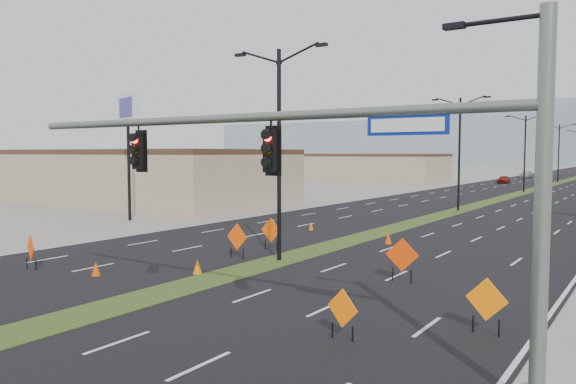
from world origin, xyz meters
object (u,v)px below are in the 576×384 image
Objects in this scene: streetlight_1 at (459,150)px; pole_sign_west at (128,117)px; cone_2 at (388,238)px; cone_3 at (311,226)px; construction_sign_1 at (237,238)px; car_far at (526,174)px; car_left at (504,179)px; construction_sign_5 at (486,301)px; construction_sign_3 at (402,256)px; cone_0 at (96,269)px; streetlight_2 at (525,151)px; construction_sign_4 at (343,310)px; signal_mast at (334,169)px; cone_1 at (197,267)px; construction_sign_2 at (271,231)px; streetlight_3 at (559,151)px; construction_sign_0 at (31,249)px; streetlight_0 at (279,148)px.

streetlight_1 is 1.04× the size of pole_sign_west.
cone_2 is 1.17× the size of cone_3.
car_far is at bearing 98.84° from construction_sign_1.
car_left is 85.31m from construction_sign_5.
car_far is 104.73m from construction_sign_1.
car_far is at bearing 87.53° from construction_sign_3.
pole_sign_west reaches higher than cone_0.
cone_0 is (-4.49, -63.01, -5.11)m from streetlight_2.
streetlight_2 is at bearing 110.60° from construction_sign_4.
streetlight_1 is 15.40× the size of cone_2.
construction_sign_3 is 12.68m from cone_0.
cone_1 is (-9.78, 5.66, -4.46)m from signal_mast.
construction_sign_1 is at bearing -86.03° from construction_sign_2.
streetlight_3 is 15.25× the size of cone_1.
construction_sign_4 is 0.15× the size of pole_sign_west.
signal_mast is 9.16× the size of construction_sign_3.
construction_sign_4 is 2.30× the size of cone_0.
construction_sign_0 is (-7.95, -63.78, -4.49)m from streetlight_2.
car_far is at bearing 94.91° from streetlight_0.
construction_sign_4 is at bearing -76.90° from car_far.
construction_sign_0 reaches higher than construction_sign_4.
construction_sign_1 is (6.89, -104.51, 0.36)m from car_far.
cone_1 is 1.01× the size of cone_2.
construction_sign_3 reaches higher than construction_sign_0.
streetlight_1 reaches higher than construction_sign_0.
signal_mast is 89.12m from car_left.
streetlight_0 is at bearing -66.55° from cone_3.
cone_3 is (-4.32, -74.04, -5.14)m from streetlight_3.
streetlight_3 is at bearing 93.70° from construction_sign_1.
car_far is at bearing 98.38° from construction_sign_2.
cone_0 is at bearing -88.89° from car_left.
car_far is 110.92m from cone_0.
car_left is 78.44m from construction_sign_1.
streetlight_1 reaches higher than cone_0.
construction_sign_4 is at bearing -90.69° from construction_sign_3.
streetlight_2 is 52.61m from pole_sign_west.
streetlight_0 is 6.95× the size of construction_sign_4.
construction_sign_3 reaches higher than cone_1.
construction_sign_5 is at bearing 53.62° from construction_sign_4.
streetlight_2 is 1.04× the size of pole_sign_west.
cone_1 is 22.15m from pole_sign_west.
streetlight_3 is at bearing 104.94° from construction_sign_5.
streetlight_0 is 84.00m from streetlight_3.
cone_1 is 0.07× the size of pole_sign_west.
streetlight_2 is 64.43m from construction_sign_0.
construction_sign_4 is at bearing -46.50° from streetlight_0.
car_left is at bearing 99.04° from construction_sign_1.
streetlight_0 reaches higher than signal_mast.
construction_sign_1 is 14.06m from construction_sign_5.
streetlight_1 is at bearing 67.85° from pole_sign_west.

